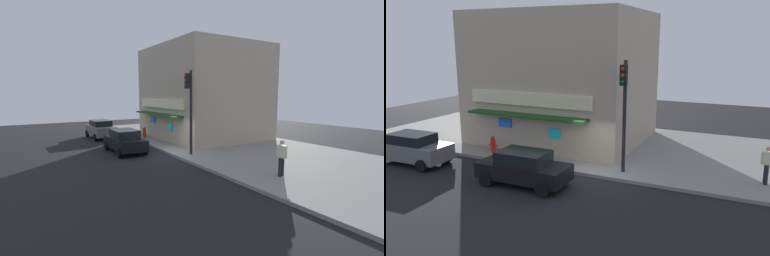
{
  "view_description": "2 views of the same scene",
  "coord_description": "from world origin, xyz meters",
  "views": [
    {
      "loc": [
        16.07,
        -8.12,
        4.13
      ],
      "look_at": [
        -1.08,
        2.69,
        1.5
      ],
      "focal_mm": 25.19,
      "sensor_mm": 36.0,
      "label": 1
    },
    {
      "loc": [
        7.12,
        -16.04,
        6.46
      ],
      "look_at": [
        -1.71,
        2.5,
        1.75
      ],
      "focal_mm": 35.85,
      "sensor_mm": 36.0,
      "label": 2
    }
  ],
  "objects": [
    {
      "name": "traffic_light",
      "position": [
        1.43,
        0.93,
        3.62
      ],
      "size": [
        0.32,
        0.58,
        5.4
      ],
      "color": "black",
      "rests_on": "sidewalk"
    },
    {
      "name": "trash_can",
      "position": [
        -1.62,
        2.2,
        0.63
      ],
      "size": [
        0.56,
        0.56,
        0.92
      ],
      "primitive_type": "cylinder",
      "color": "#2D2D2D",
      "rests_on": "sidewalk"
    },
    {
      "name": "parked_car_grey",
      "position": [
        -9.29,
        -2.1,
        0.86
      ],
      "size": [
        4.22,
        2.13,
        1.66
      ],
      "color": "slate",
      "rests_on": "ground_plane"
    },
    {
      "name": "fire_hydrant",
      "position": [
        -6.41,
        0.99,
        0.63
      ],
      "size": [
        0.52,
        0.28,
        0.95
      ],
      "color": "red",
      "rests_on": "sidewalk"
    },
    {
      "name": "ground_plane",
      "position": [
        0.0,
        0.0,
        0.0
      ],
      "size": [
        51.3,
        51.3,
        0.0
      ],
      "primitive_type": "plane",
      "color": "black"
    },
    {
      "name": "parked_car_black",
      "position": [
        -2.21,
        -2.17,
        0.82
      ],
      "size": [
        4.22,
        2.09,
        1.6
      ],
      "color": "black",
      "rests_on": "ground_plane"
    },
    {
      "name": "corner_building",
      "position": [
        -4.35,
        5.89,
        4.17
      ],
      "size": [
        10.19,
        9.18,
        8.0
      ],
      "color": "tan",
      "rests_on": "sidewalk"
    },
    {
      "name": "sidewalk",
      "position": [
        0.0,
        5.49,
        0.08
      ],
      "size": [
        34.2,
        10.99,
        0.17
      ],
      "primitive_type": "cube",
      "color": "gray",
      "rests_on": "ground_plane"
    },
    {
      "name": "pedestrian",
      "position": [
        7.73,
        2.2,
        1.13
      ],
      "size": [
        0.56,
        0.41,
        1.75
      ],
      "color": "black",
      "rests_on": "sidewalk"
    }
  ]
}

